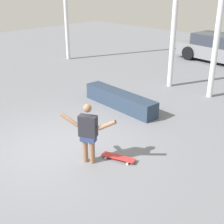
{
  "coord_description": "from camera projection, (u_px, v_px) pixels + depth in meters",
  "views": [
    {
      "loc": [
        5.78,
        -3.95,
        3.96
      ],
      "look_at": [
        0.41,
        1.52,
        0.65
      ],
      "focal_mm": 50.0,
      "sensor_mm": 36.0,
      "label": 1
    }
  ],
  "objects": [
    {
      "name": "skateboarder",
      "position": [
        88.0,
        131.0,
        6.99
      ],
      "size": [
        1.24,
        0.67,
        1.45
      ],
      "rotation": [
        0.0,
        0.0,
        0.46
      ],
      "color": "#8C664C",
      "rests_on": "ground_plane"
    },
    {
      "name": "skateboard",
      "position": [
        118.0,
        157.0,
        7.36
      ],
      "size": [
        0.85,
        0.46,
        0.08
      ],
      "rotation": [
        0.0,
        0.0,
        0.33
      ],
      "color": "red",
      "rests_on": "ground_plane"
    },
    {
      "name": "ground_plane",
      "position": [
        58.0,
        148.0,
        7.88
      ],
      "size": [
        36.0,
        36.0,
        0.0
      ],
      "primitive_type": "plane",
      "color": "slate"
    },
    {
      "name": "grind_box",
      "position": [
        120.0,
        100.0,
        10.27
      ],
      "size": [
        2.93,
        0.74,
        0.53
      ],
      "primitive_type": "cube",
      "rotation": [
        0.0,
        0.0,
        -0.07
      ],
      "color": "#28384C",
      "rests_on": "ground_plane"
    },
    {
      "name": "parked_car_grey",
      "position": [
        220.0,
        49.0,
        15.73
      ],
      "size": [
        4.43,
        2.19,
        1.38
      ],
      "rotation": [
        0.0,
        0.0,
        -0.09
      ],
      "color": "slate",
      "rests_on": "ground_plane"
    }
  ]
}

